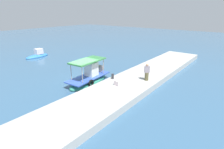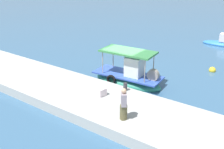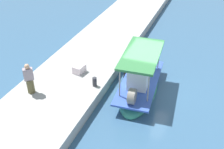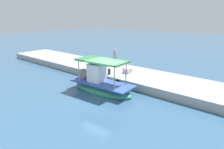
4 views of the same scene
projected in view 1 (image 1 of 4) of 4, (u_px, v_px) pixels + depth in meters
ground_plane at (82, 83)px, 18.70m from camera, size 120.00×120.00×0.00m
dock_quay at (117, 92)px, 16.04m from camera, size 36.00×4.45×0.62m
main_fishing_boat at (89, 78)px, 18.67m from camera, size 5.24×2.29×2.79m
fisherman_near_bollard at (147, 73)px, 17.57m from camera, size 0.53×0.54×1.71m
mooring_bollard at (113, 76)px, 18.11m from camera, size 0.24×0.24×0.51m
cargo_crate at (119, 83)px, 16.62m from camera, size 0.77×0.65×0.46m
marker_buoy at (80, 63)px, 25.38m from camera, size 0.54×0.54×0.54m
moored_boat_near at (37, 55)px, 29.19m from camera, size 3.89×1.65×1.54m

